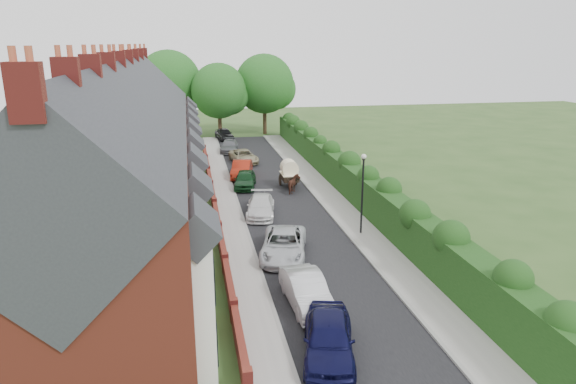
{
  "coord_description": "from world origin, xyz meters",
  "views": [
    {
      "loc": [
        -6.83,
        -24.76,
        11.56
      ],
      "look_at": [
        -0.7,
        6.83,
        2.2
      ],
      "focal_mm": 32.0,
      "sensor_mm": 36.0,
      "label": 1
    }
  ],
  "objects_px": {
    "car_grey": "(229,146)",
    "horse_cart": "(289,172)",
    "car_red": "(242,169)",
    "car_white": "(261,206)",
    "horse": "(294,184)",
    "car_silver_a": "(306,291)",
    "car_black": "(224,134)",
    "car_silver_b": "(284,245)",
    "car_beige": "(244,156)",
    "car_navy": "(329,338)",
    "lamppost": "(363,184)",
    "car_green": "(245,179)"
  },
  "relations": [
    {
      "from": "lamppost",
      "to": "car_black",
      "type": "distance_m",
      "value": 35.21
    },
    {
      "from": "car_white",
      "to": "car_red",
      "type": "relative_size",
      "value": 1.02
    },
    {
      "from": "car_silver_a",
      "to": "car_green",
      "type": "height_order",
      "value": "car_silver_a"
    },
    {
      "from": "car_silver_b",
      "to": "car_white",
      "type": "height_order",
      "value": "car_silver_b"
    },
    {
      "from": "car_white",
      "to": "car_black",
      "type": "distance_m",
      "value": 29.73
    },
    {
      "from": "car_white",
      "to": "car_beige",
      "type": "xyz_separation_m",
      "value": [
        0.63,
        16.59,
        -0.02
      ]
    },
    {
      "from": "car_silver_a",
      "to": "car_beige",
      "type": "xyz_separation_m",
      "value": [
        0.38,
        29.67,
        -0.1
      ]
    },
    {
      "from": "car_navy",
      "to": "horse_cart",
      "type": "xyz_separation_m",
      "value": [
        3.19,
        23.94,
        0.52
      ]
    },
    {
      "from": "car_silver_b",
      "to": "car_green",
      "type": "relative_size",
      "value": 1.26
    },
    {
      "from": "car_red",
      "to": "horse",
      "type": "relative_size",
      "value": 2.62
    },
    {
      "from": "lamppost",
      "to": "car_red",
      "type": "bearing_deg",
      "value": 110.14
    },
    {
      "from": "lamppost",
      "to": "car_grey",
      "type": "relative_size",
      "value": 1.14
    },
    {
      "from": "car_silver_a",
      "to": "car_black",
      "type": "height_order",
      "value": "car_silver_a"
    },
    {
      "from": "car_silver_a",
      "to": "car_white",
      "type": "distance_m",
      "value": 13.08
    },
    {
      "from": "lamppost",
      "to": "horse_cart",
      "type": "relative_size",
      "value": 1.61
    },
    {
      "from": "car_red",
      "to": "horse_cart",
      "type": "xyz_separation_m",
      "value": [
        3.54,
        -4.11,
        0.59
      ]
    },
    {
      "from": "car_grey",
      "to": "horse_cart",
      "type": "height_order",
      "value": "horse_cart"
    },
    {
      "from": "car_black",
      "to": "car_red",
      "type": "bearing_deg",
      "value": -100.46
    },
    {
      "from": "car_white",
      "to": "horse",
      "type": "height_order",
      "value": "horse"
    },
    {
      "from": "car_navy",
      "to": "car_red",
      "type": "bearing_deg",
      "value": 104.64
    },
    {
      "from": "car_grey",
      "to": "horse_cart",
      "type": "relative_size",
      "value": 1.41
    },
    {
      "from": "car_beige",
      "to": "horse",
      "type": "height_order",
      "value": "horse"
    },
    {
      "from": "car_navy",
      "to": "car_silver_a",
      "type": "relative_size",
      "value": 1.04
    },
    {
      "from": "car_silver_b",
      "to": "car_grey",
      "type": "bearing_deg",
      "value": 105.25
    },
    {
      "from": "car_silver_a",
      "to": "car_black",
      "type": "bearing_deg",
      "value": 87.58
    },
    {
      "from": "car_silver_a",
      "to": "car_navy",
      "type": "bearing_deg",
      "value": -94.03
    },
    {
      "from": "car_silver_b",
      "to": "car_navy",
      "type": "bearing_deg",
      "value": -76.39
    },
    {
      "from": "lamppost",
      "to": "car_black",
      "type": "xyz_separation_m",
      "value": [
        -5.99,
        34.6,
        -2.58
      ]
    },
    {
      "from": "car_grey",
      "to": "car_black",
      "type": "xyz_separation_m",
      "value": [
        0.0,
        7.65,
        0.06
      ]
    },
    {
      "from": "car_green",
      "to": "car_white",
      "type": "bearing_deg",
      "value": -77.53
    },
    {
      "from": "car_silver_a",
      "to": "car_grey",
      "type": "relative_size",
      "value": 1.0
    },
    {
      "from": "lamppost",
      "to": "car_navy",
      "type": "distance_m",
      "value": 13.62
    },
    {
      "from": "horse",
      "to": "car_black",
      "type": "bearing_deg",
      "value": -58.3
    },
    {
      "from": "car_navy",
      "to": "car_silver_b",
      "type": "xyz_separation_m",
      "value": [
        0.07,
        9.73,
        -0.08
      ]
    },
    {
      "from": "car_silver_a",
      "to": "horse",
      "type": "relative_size",
      "value": 2.65
    },
    {
      "from": "car_green",
      "to": "car_grey",
      "type": "bearing_deg",
      "value": 100.68
    },
    {
      "from": "lamppost",
      "to": "car_silver_a",
      "type": "xyz_separation_m",
      "value": [
        -5.39,
        -8.2,
        -2.55
      ]
    },
    {
      "from": "car_red",
      "to": "horse",
      "type": "bearing_deg",
      "value": -47.2
    },
    {
      "from": "car_silver_b",
      "to": "car_beige",
      "type": "height_order",
      "value": "car_silver_b"
    },
    {
      "from": "car_red",
      "to": "car_grey",
      "type": "bearing_deg",
      "value": 103.06
    },
    {
      "from": "car_navy",
      "to": "car_white",
      "type": "distance_m",
      "value": 17.11
    },
    {
      "from": "car_red",
      "to": "horse_cart",
      "type": "relative_size",
      "value": 1.4
    },
    {
      "from": "car_silver_b",
      "to": "horse",
      "type": "distance_m",
      "value": 12.74
    },
    {
      "from": "car_navy",
      "to": "horse",
      "type": "bearing_deg",
      "value": 95.71
    },
    {
      "from": "car_silver_a",
      "to": "car_red",
      "type": "xyz_separation_m",
      "value": [
        -0.41,
        24.01,
        -0.01
      ]
    },
    {
      "from": "car_black",
      "to": "horse",
      "type": "height_order",
      "value": "horse"
    },
    {
      "from": "car_silver_b",
      "to": "car_white",
      "type": "distance_m",
      "value": 7.38
    },
    {
      "from": "horse_cart",
      "to": "car_silver_b",
      "type": "bearing_deg",
      "value": -102.36
    },
    {
      "from": "horse",
      "to": "horse_cart",
      "type": "distance_m",
      "value": 1.95
    },
    {
      "from": "lamppost",
      "to": "car_beige",
      "type": "distance_m",
      "value": 22.2
    }
  ]
}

